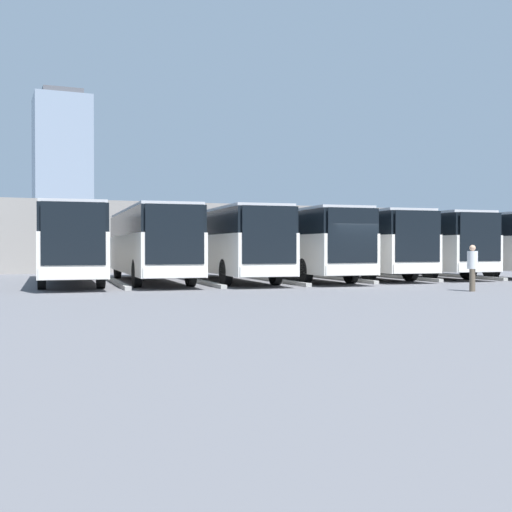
{
  "coord_description": "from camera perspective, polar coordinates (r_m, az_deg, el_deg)",
  "views": [
    {
      "loc": [
        13.66,
        22.27,
        1.58
      ],
      "look_at": [
        1.86,
        -6.13,
        1.15
      ],
      "focal_mm": 45.0,
      "sensor_mm": 36.0,
      "label": 1
    }
  ],
  "objects": [
    {
      "name": "curb_divider_5",
      "position": [
        27.12,
        -12.13,
        -2.39
      ],
      "size": [
        0.83,
        7.07,
        0.15
      ],
      "primitive_type": "cube",
      "rotation": [
        0.0,
        0.0,
        -0.08
      ],
      "color": "#9E9E99",
      "rests_on": "ground_plane"
    },
    {
      "name": "station_building",
      "position": [
        47.86,
        -5.98,
        1.6
      ],
      "size": [
        30.94,
        15.09,
        4.45
      ],
      "color": "gray",
      "rests_on": "ground_plane"
    },
    {
      "name": "curb_divider_3",
      "position": [
        28.65,
        2.03,
        -2.2
      ],
      "size": [
        0.83,
        7.07,
        0.15
      ],
      "primitive_type": "cube",
      "rotation": [
        0.0,
        0.0,
        -0.08
      ],
      "color": "#9E9E99",
      "rests_on": "ground_plane"
    },
    {
      "name": "bus_3",
      "position": [
        31.01,
        3.57,
        1.23
      ],
      "size": [
        3.44,
        12.47,
        3.24
      ],
      "rotation": [
        0.0,
        0.0,
        -0.08
      ],
      "color": "silver",
      "rests_on": "ground_plane"
    },
    {
      "name": "ground_plane",
      "position": [
        26.17,
        8.96,
        -2.66
      ],
      "size": [
        600.0,
        600.0,
        0.0
      ],
      "primitive_type": "plane",
      "color": "#5B5B60"
    },
    {
      "name": "curb_divider_4",
      "position": [
        27.53,
        -4.76,
        -2.33
      ],
      "size": [
        0.83,
        7.07,
        0.15
      ],
      "primitive_type": "cube",
      "rotation": [
        0.0,
        0.0,
        -0.08
      ],
      "color": "#9E9E99",
      "rests_on": "ground_plane"
    },
    {
      "name": "bus_6",
      "position": [
        28.82,
        -16.3,
        1.23
      ],
      "size": [
        3.44,
        12.47,
        3.24
      ],
      "rotation": [
        0.0,
        0.0,
        -0.08
      ],
      "color": "silver",
      "rests_on": "ground_plane"
    },
    {
      "name": "curb_divider_1",
      "position": [
        32.8,
        12.69,
        -1.84
      ],
      "size": [
        0.83,
        7.07,
        0.15
      ],
      "primitive_type": "cube",
      "rotation": [
        0.0,
        0.0,
        -0.08
      ],
      "color": "#9E9E99",
      "rests_on": "ground_plane"
    },
    {
      "name": "office_tower",
      "position": [
        253.1,
        -16.85,
        7.09
      ],
      "size": [
        20.44,
        20.44,
        60.1
      ],
      "color": "#7F8EA3",
      "rests_on": "ground_plane"
    },
    {
      "name": "curb_divider_2",
      "position": [
        30.77,
        7.53,
        -2.0
      ],
      "size": [
        0.83,
        7.07,
        0.15
      ],
      "primitive_type": "cube",
      "rotation": [
        0.0,
        0.0,
        -0.08
      ],
      "color": "#9E9E99",
      "rests_on": "ground_plane"
    },
    {
      "name": "curb_divider_0",
      "position": [
        34.76,
        17.64,
        -1.71
      ],
      "size": [
        0.83,
        7.07,
        0.15
      ],
      "primitive_type": "cube",
      "rotation": [
        0.0,
        0.0,
        -0.08
      ],
      "color": "#9E9E99",
      "rests_on": "ground_plane"
    },
    {
      "name": "bus_0",
      "position": [
        37.25,
        17.9,
        1.12
      ],
      "size": [
        3.44,
        12.47,
        3.24
      ],
      "rotation": [
        0.0,
        0.0,
        -0.08
      ],
      "color": "silver",
      "rests_on": "ground_plane"
    },
    {
      "name": "bus_2",
      "position": [
        33.2,
        8.57,
        1.2
      ],
      "size": [
        3.44,
        12.47,
        3.24
      ],
      "rotation": [
        0.0,
        0.0,
        -0.08
      ],
      "color": "silver",
      "rests_on": "ground_plane"
    },
    {
      "name": "pedestrian",
      "position": [
        24.09,
        18.68,
        -0.88
      ],
      "size": [
        0.52,
        0.52,
        1.65
      ],
      "rotation": [
        0.0,
        0.0,
        3.89
      ],
      "color": "brown",
      "rests_on": "ground_plane"
    },
    {
      "name": "bus_1",
      "position": [
        35.27,
        13.31,
        1.16
      ],
      "size": [
        3.44,
        12.47,
        3.24
      ],
      "rotation": [
        0.0,
        0.0,
        -0.08
      ],
      "color": "silver",
      "rests_on": "ground_plane"
    },
    {
      "name": "bus_5",
      "position": [
        29.23,
        -9.41,
        1.25
      ],
      "size": [
        3.44,
        12.47,
        3.24
      ],
      "rotation": [
        0.0,
        0.0,
        -0.08
      ],
      "color": "silver",
      "rests_on": "ground_plane"
    },
    {
      "name": "bus_4",
      "position": [
        29.78,
        -2.63,
        1.25
      ],
      "size": [
        3.44,
        12.47,
        3.24
      ],
      "rotation": [
        0.0,
        0.0,
        -0.08
      ],
      "color": "silver",
      "rests_on": "ground_plane"
    }
  ]
}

